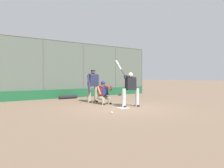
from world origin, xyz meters
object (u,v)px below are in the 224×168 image
at_px(fielding_glove_on_dirt, 120,95).
at_px(baseball_loose, 112,112).
at_px(batter_at_plate, 130,88).
at_px(catcher_behind_plate, 104,92).
at_px(spare_bat_near_backstop, 97,97).
at_px(umpire_home, 93,85).
at_px(equipment_bag_dugout_side, 68,97).

bearing_deg(fielding_glove_on_dirt, baseball_loose, 48.78).
xyz_separation_m(fielding_glove_on_dirt, baseball_loose, (5.41, 6.17, -0.02)).
relative_size(batter_at_plate, catcher_behind_plate, 1.84).
bearing_deg(spare_bat_near_backstop, batter_at_plate, 15.92).
xyz_separation_m(spare_bat_near_backstop, fielding_glove_on_dirt, (-2.19, -0.26, 0.02)).
bearing_deg(spare_bat_near_backstop, baseball_loose, 3.43).
bearing_deg(umpire_home, equipment_bag_dugout_side, -82.25).
bearing_deg(spare_bat_near_backstop, fielding_glove_on_dirt, 128.64).
xyz_separation_m(catcher_behind_plate, spare_bat_near_backstop, (-1.83, -3.42, -0.58)).
distance_m(catcher_behind_plate, spare_bat_near_backstop, 3.92).
height_order(fielding_glove_on_dirt, baseball_loose, fielding_glove_on_dirt).
bearing_deg(equipment_bag_dugout_side, umpire_home, 94.45).
bearing_deg(batter_at_plate, catcher_behind_plate, -64.87).
distance_m(batter_at_plate, equipment_bag_dugout_side, 5.35).
bearing_deg(catcher_behind_plate, umpire_home, -95.22).
bearing_deg(fielding_glove_on_dirt, umpire_home, 33.11).
distance_m(catcher_behind_plate, equipment_bag_dugout_side, 3.73).
distance_m(umpire_home, equipment_bag_dugout_side, 2.79).
xyz_separation_m(umpire_home, equipment_bag_dugout_side, (0.21, -2.65, -0.85)).
bearing_deg(spare_bat_near_backstop, umpire_home, -5.89).
bearing_deg(fielding_glove_on_dirt, spare_bat_near_backstop, 6.69).
bearing_deg(umpire_home, fielding_glove_on_dirt, -143.58).
distance_m(baseball_loose, equipment_bag_dugout_side, 6.30).
height_order(baseball_loose, equipment_bag_dugout_side, equipment_bag_dugout_side).
height_order(fielding_glove_on_dirt, equipment_bag_dugout_side, equipment_bag_dugout_side).
height_order(catcher_behind_plate, fielding_glove_on_dirt, catcher_behind_plate).
bearing_deg(umpire_home, spare_bat_near_backstop, -124.54).
height_order(batter_at_plate, baseball_loose, batter_at_plate).
relative_size(batter_at_plate, equipment_bag_dugout_side, 1.66).
distance_m(fielding_glove_on_dirt, baseball_loose, 8.21).
distance_m(spare_bat_near_backstop, equipment_bag_dugout_side, 2.07).
bearing_deg(baseball_loose, fielding_glove_on_dirt, -131.22).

